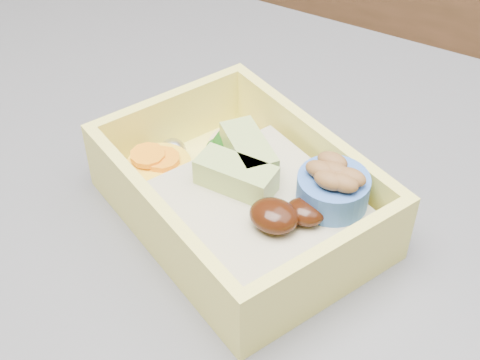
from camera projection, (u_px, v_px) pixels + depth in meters
The scene contains 1 object.
bento_box at pixel (248, 197), 0.47m from camera, with size 0.24×0.21×0.07m.
Camera 1 is at (0.16, -0.28, 1.27)m, focal length 50.00 mm.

